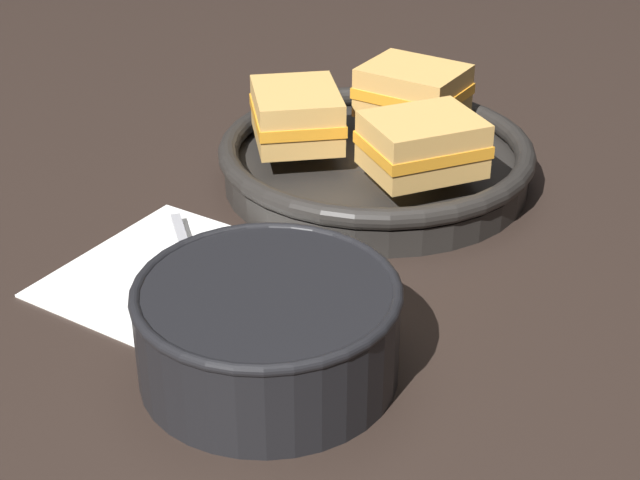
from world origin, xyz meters
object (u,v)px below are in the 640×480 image
soup_bowl (268,324)px  skillet (376,161)px  sandwich_far_left (413,91)px  spoon (199,294)px  sandwich_near_left (297,115)px  sandwich_near_right (422,144)px

soup_bowl → skillet: soup_bowl is taller
sandwich_far_left → spoon: bearing=-80.3°
sandwich_near_left → sandwich_far_left: same height
sandwich_near_left → sandwich_far_left: size_ratio=1.14×
sandwich_near_right → sandwich_far_left: bearing=132.3°
sandwich_far_left → sandwich_near_right: bearing=-47.7°
soup_bowl → sandwich_far_left: 0.36m
soup_bowl → skillet: bearing=117.0°
sandwich_near_left → sandwich_near_right: same height
sandwich_near_left → spoon: bearing=-65.0°
soup_bowl → sandwich_near_left: (-0.19, 0.21, 0.03)m
skillet → sandwich_near_left: (-0.05, -0.05, 0.04)m
sandwich_near_left → sandwich_near_right: bearing=12.3°
skillet → sandwich_far_left: 0.08m
sandwich_near_left → sandwich_near_right: (0.12, 0.03, 0.00)m
sandwich_near_right → spoon: bearing=-97.7°
spoon → soup_bowl: bearing=18.3°
spoon → sandwich_far_left: sandwich_far_left is taller
skillet → sandwich_far_left: sandwich_far_left is taller
spoon → sandwich_near_left: sandwich_near_left is taller
spoon → skillet: size_ratio=0.57×
spoon → sandwich_near_left: 0.22m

